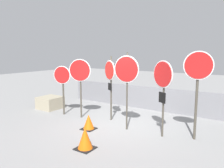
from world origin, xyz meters
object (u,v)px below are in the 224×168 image
object	(u,v)px
stop_sign_3	(126,73)
traffic_cone_1	(89,122)
stop_sign_1	(80,74)
stop_sign_5	(198,76)
stop_sign_2	(110,76)
storage_crate	(50,103)
traffic_cone_0	(85,138)
stop_sign_0	(62,80)
stop_sign_4	(163,81)

from	to	relation	value
stop_sign_3	traffic_cone_1	distance (m)	2.03
stop_sign_1	stop_sign_5	bearing A→B (deg)	-19.64
stop_sign_2	traffic_cone_1	world-z (taller)	stop_sign_2
storage_crate	traffic_cone_0	bearing A→B (deg)	-29.90
stop_sign_2	stop_sign_3	xyz separation A→B (m)	(1.01, -0.57, 0.20)
stop_sign_5	traffic_cone_0	xyz separation A→B (m)	(-2.25, -2.21, -1.57)
traffic_cone_0	storage_crate	size ratio (longest dim) A/B	0.63
traffic_cone_0	storage_crate	bearing A→B (deg)	150.10
traffic_cone_0	traffic_cone_1	size ratio (longest dim) A/B	1.19
traffic_cone_0	stop_sign_0	bearing A→B (deg)	145.30
stop_sign_1	traffic_cone_0	size ratio (longest dim) A/B	3.85
stop_sign_2	stop_sign_4	xyz separation A→B (m)	(2.18, -0.50, 0.04)
stop_sign_4	storage_crate	bearing A→B (deg)	-156.30
stop_sign_4	traffic_cone_0	xyz separation A→B (m)	(-1.36, -1.89, -1.41)
stop_sign_3	storage_crate	world-z (taller)	stop_sign_3
storage_crate	stop_sign_1	bearing A→B (deg)	-8.44
stop_sign_5	stop_sign_4	bearing A→B (deg)	-174.45
stop_sign_2	traffic_cone_1	size ratio (longest dim) A/B	4.84
stop_sign_0	stop_sign_1	size ratio (longest dim) A/B	0.87
stop_sign_2	traffic_cone_1	bearing A→B (deg)	-63.23
traffic_cone_0	storage_crate	xyz separation A→B (m)	(-4.02, 2.31, -0.02)
stop_sign_0	stop_sign_3	bearing A→B (deg)	-21.35
stop_sign_4	storage_crate	world-z (taller)	stop_sign_4
stop_sign_5	storage_crate	xyz separation A→B (m)	(-6.27, 0.10, -1.59)
stop_sign_2	storage_crate	xyz separation A→B (m)	(-3.20, -0.08, -1.40)
stop_sign_4	traffic_cone_0	world-z (taller)	stop_sign_4
stop_sign_4	stop_sign_5	bearing A→B (deg)	47.91
stop_sign_2	traffic_cone_0	xyz separation A→B (m)	(0.82, -2.39, -1.37)
stop_sign_1	traffic_cone_1	world-z (taller)	stop_sign_1
stop_sign_2	storage_crate	distance (m)	3.49
stop_sign_1	stop_sign_3	distance (m)	2.12
stop_sign_4	storage_crate	distance (m)	5.58
stop_sign_5	storage_crate	size ratio (longest dim) A/B	2.75
storage_crate	stop_sign_5	bearing A→B (deg)	-0.95
stop_sign_0	stop_sign_5	distance (m)	5.08
traffic_cone_1	stop_sign_0	bearing A→B (deg)	159.05
stop_sign_3	stop_sign_0	bearing A→B (deg)	174.70
stop_sign_1	stop_sign_3	world-z (taller)	stop_sign_3
stop_sign_5	traffic_cone_1	size ratio (longest dim) A/B	5.20
stop_sign_3	traffic_cone_0	xyz separation A→B (m)	(-0.19, -1.82, -1.57)
stop_sign_4	storage_crate	size ratio (longest dim) A/B	2.46
stop_sign_2	stop_sign_4	world-z (taller)	stop_sign_2
stop_sign_5	traffic_cone_1	distance (m)	3.66
stop_sign_1	stop_sign_3	xyz separation A→B (m)	(2.11, -0.18, 0.17)
stop_sign_3	traffic_cone_0	world-z (taller)	stop_sign_3
stop_sign_5	stop_sign_3	bearing A→B (deg)	176.53
stop_sign_0	stop_sign_2	bearing A→B (deg)	-6.13
stop_sign_0	traffic_cone_0	world-z (taller)	stop_sign_0
storage_crate	stop_sign_4	bearing A→B (deg)	-4.50
stop_sign_0	traffic_cone_1	bearing A→B (deg)	-40.00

